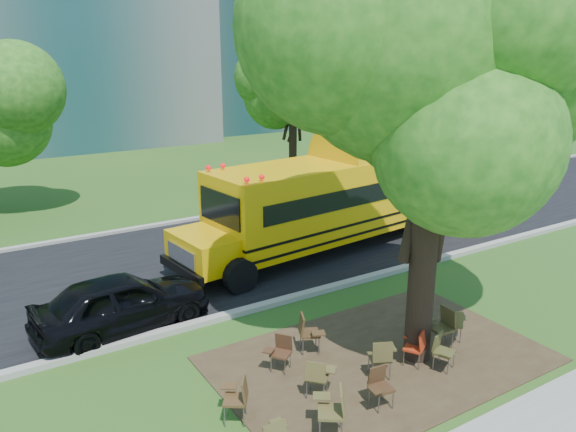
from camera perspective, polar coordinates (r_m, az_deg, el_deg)
ground at (r=12.43m, az=4.11°, el=-14.58°), size 160.00×160.00×0.00m
dirt_patch at (r=12.64m, az=9.27°, el=-14.13°), size 7.00×4.50×0.03m
asphalt_road at (r=17.96m, az=-9.14°, el=-4.50°), size 80.00×8.00×0.04m
kerb_near at (r=14.62m, az=-2.89°, el=-9.18°), size 80.00×0.25×0.14m
kerb_far at (r=21.59m, az=-13.44°, el=-0.97°), size 80.00×0.25×0.14m
bg_tree_3 at (r=26.75m, az=0.51°, el=13.63°), size 5.60×5.60×7.84m
bg_tree_4 at (r=31.10m, az=14.38°, el=12.28°), size 5.00×5.00×6.85m
main_tree at (r=11.21m, az=14.58°, el=9.74°), size 7.08×7.08×8.74m
school_bus at (r=19.25m, az=6.74°, el=2.34°), size 12.34×3.97×2.97m
chair_1 at (r=11.04m, az=3.06°, el=-15.79°), size 0.72×0.57×0.84m
chair_2 at (r=10.12m, az=4.70°, el=-18.72°), size 0.64×0.81×0.95m
chair_3 at (r=10.95m, az=9.25°, el=-16.45°), size 0.56×0.47×0.80m
chair_4 at (r=11.73m, az=9.51°, el=-13.73°), size 0.73×0.57×0.89m
chair_5 at (r=12.31m, az=15.37°, el=-12.85°), size 0.55×0.62×0.80m
chair_6 at (r=13.09m, az=15.38°, el=-10.47°), size 0.57×0.65×0.97m
chair_7 at (r=13.48m, az=16.57°, el=-10.28°), size 0.68×0.54×0.79m
chair_8 at (r=10.50m, az=-5.11°, el=-17.63°), size 0.58×0.74×0.87m
chair_9 at (r=11.89m, az=-0.77°, el=-13.37°), size 0.67×0.53×0.79m
chair_10 at (r=12.46m, az=2.00°, el=-11.51°), size 0.58×0.73×0.90m
chair_11 at (r=12.32m, az=12.94°, el=-12.58°), size 0.55×0.67×0.82m
black_car at (r=13.95m, az=-16.51°, el=-8.37°), size 4.26×2.05×1.40m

